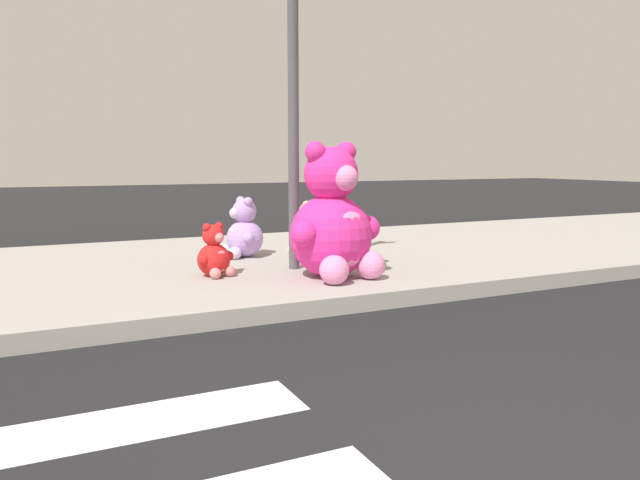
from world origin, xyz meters
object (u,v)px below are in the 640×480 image
at_px(sign_pole, 293,102).
at_px(plush_red, 215,255).
at_px(plush_tan, 308,233).
at_px(plush_white, 345,245).
at_px(plush_pink_large, 333,224).
at_px(plush_lavender, 243,233).

xyz_separation_m(sign_pole, plush_red, (-0.86, -0.05, -1.49)).
height_order(sign_pole, plush_tan, sign_pole).
bearing_deg(plush_red, plush_white, 7.23).
bearing_deg(plush_pink_large, plush_tan, 75.45).
distance_m(plush_red, plush_tan, 1.61).
xyz_separation_m(sign_pole, plush_white, (0.67, 0.14, -1.51)).
xyz_separation_m(plush_red, plush_lavender, (0.63, 1.01, 0.07)).
bearing_deg(sign_pole, plush_lavender, 103.51).
relative_size(sign_pole, plush_red, 6.12).
distance_m(plush_pink_large, plush_white, 0.95).
relative_size(plush_white, plush_tan, 0.74).
bearing_deg(plush_white, sign_pole, -168.07).
bearing_deg(plush_pink_large, plush_white, 54.97).
bearing_deg(sign_pole, plush_tan, 56.97).
relative_size(plush_pink_large, plush_lavender, 1.85).
height_order(sign_pole, plush_lavender, sign_pole).
height_order(plush_red, plush_tan, plush_tan).
bearing_deg(sign_pole, plush_pink_large, -75.24).
xyz_separation_m(plush_pink_large, plush_lavender, (-0.39, 1.55, -0.24)).
relative_size(plush_pink_large, plush_white, 2.69).
xyz_separation_m(plush_white, plush_tan, (-0.15, 0.65, 0.07)).
height_order(plush_pink_large, plush_lavender, plush_pink_large).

